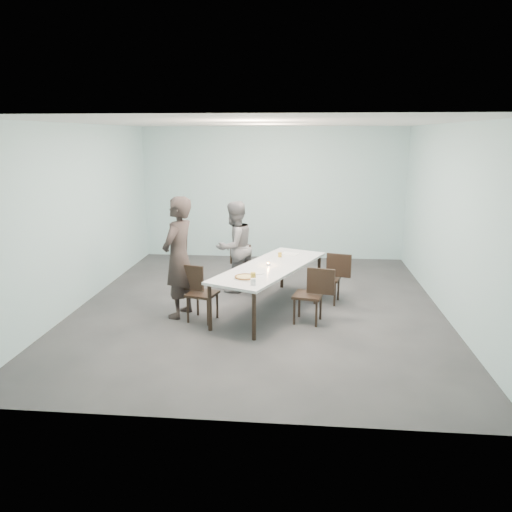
# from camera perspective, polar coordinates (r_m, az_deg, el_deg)

# --- Properties ---
(ground) EXTENTS (7.00, 7.00, 0.00)m
(ground) POSITION_cam_1_polar(r_m,az_deg,el_deg) (8.47, 0.34, -5.73)
(ground) COLOR #333335
(ground) RESTS_ON ground
(room_shell) EXTENTS (6.02, 7.02, 3.01)m
(room_shell) POSITION_cam_1_polar(r_m,az_deg,el_deg) (8.03, 0.36, 8.03)
(room_shell) COLOR #ABD3D7
(room_shell) RESTS_ON ground
(table) EXTENTS (1.85, 2.74, 0.75)m
(table) POSITION_cam_1_polar(r_m,az_deg,el_deg) (8.09, 1.64, -1.52)
(table) COLOR white
(table) RESTS_ON ground
(chair_near_left) EXTENTS (0.65, 0.51, 0.87)m
(chair_near_left) POSITION_cam_1_polar(r_m,az_deg,el_deg) (7.76, -6.70, -3.75)
(chair_near_left) COLOR black
(chair_near_left) RESTS_ON ground
(chair_far_left) EXTENTS (0.65, 0.54, 0.87)m
(chair_far_left) POSITION_cam_1_polar(r_m,az_deg,el_deg) (9.18, -1.18, -0.91)
(chair_far_left) COLOR black
(chair_far_left) RESTS_ON ground
(chair_near_right) EXTENTS (0.65, 0.50, 0.87)m
(chair_near_right) POSITION_cam_1_polar(r_m,az_deg,el_deg) (7.64, 6.56, -4.03)
(chair_near_right) COLOR black
(chair_near_right) RESTS_ON ground
(chair_far_right) EXTENTS (0.65, 0.51, 0.87)m
(chair_far_right) POSITION_cam_1_polar(r_m,az_deg,el_deg) (8.59, 8.68, -2.09)
(chair_far_right) COLOR black
(chair_far_right) RESTS_ON ground
(diner_near) EXTENTS (0.63, 0.79, 1.91)m
(diner_near) POSITION_cam_1_polar(r_m,az_deg,el_deg) (7.86, -8.83, -0.17)
(diner_near) COLOR black
(diner_near) RESTS_ON ground
(diner_far) EXTENTS (1.00, 1.02, 1.66)m
(diner_far) POSITION_cam_1_polar(r_m,az_deg,el_deg) (9.08, -2.47, 1.06)
(diner_far) COLOR slate
(diner_far) RESTS_ON ground
(pizza) EXTENTS (0.34, 0.34, 0.04)m
(pizza) POSITION_cam_1_polar(r_m,az_deg,el_deg) (7.38, -1.25, -2.43)
(pizza) COLOR white
(pizza) RESTS_ON table
(side_plate) EXTENTS (0.18, 0.18, 0.01)m
(side_plate) POSITION_cam_1_polar(r_m,az_deg,el_deg) (7.65, 0.35, -1.94)
(side_plate) COLOR white
(side_plate) RESTS_ON table
(beer_glass) EXTENTS (0.08, 0.08, 0.15)m
(beer_glass) POSITION_cam_1_polar(r_m,az_deg,el_deg) (7.15, -0.32, -2.49)
(beer_glass) COLOR gold
(beer_glass) RESTS_ON table
(water_tumbler) EXTENTS (0.08, 0.08, 0.09)m
(water_tumbler) POSITION_cam_1_polar(r_m,az_deg,el_deg) (7.05, -0.32, -2.96)
(water_tumbler) COLOR silver
(water_tumbler) RESTS_ON table
(tealight) EXTENTS (0.06, 0.06, 0.05)m
(tealight) POSITION_cam_1_polar(r_m,az_deg,el_deg) (8.10, 1.41, -0.94)
(tealight) COLOR silver
(tealight) RESTS_ON table
(amber_tumbler) EXTENTS (0.07, 0.07, 0.08)m
(amber_tumbler) POSITION_cam_1_polar(r_m,az_deg,el_deg) (8.66, 2.75, 0.15)
(amber_tumbler) COLOR gold
(amber_tumbler) RESTS_ON table
(menu) EXTENTS (0.36, 0.32, 0.01)m
(menu) POSITION_cam_1_polar(r_m,az_deg,el_deg) (8.90, 3.89, 0.26)
(menu) COLOR silver
(menu) RESTS_ON table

